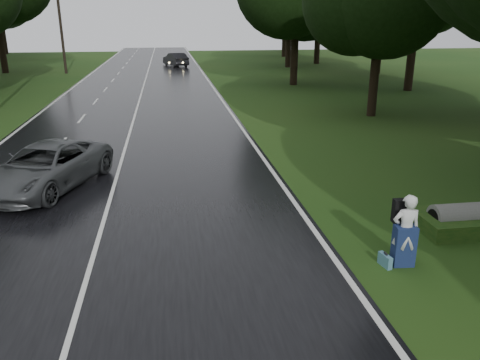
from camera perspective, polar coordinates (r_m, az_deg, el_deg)
name	(u,v)px	position (r m, az deg, el deg)	size (l,w,h in m)	color
ground	(76,317)	(10.27, -19.01, -15.21)	(160.00, 160.00, 0.00)	#223F12
road	(134,117)	(29.00, -12.51, 7.34)	(12.00, 140.00, 0.04)	black
lane_center	(134,117)	(29.00, -12.52, 7.39)	(0.12, 140.00, 0.01)	silver
grey_car	(46,167)	(17.43, -22.22, 1.47)	(2.49, 5.41, 1.50)	#454849
far_car	(176,59)	(59.69, -7.72, 14.11)	(1.66, 4.77, 1.57)	black
hitchhiker	(405,233)	(11.82, 19.13, -5.98)	(0.68, 0.62, 1.78)	silver
suitcase	(385,260)	(11.90, 16.96, -9.19)	(0.12, 0.42, 0.30)	teal
culvert	(457,230)	(14.59, 24.52, -5.44)	(0.77, 0.77, 1.54)	slate
utility_pole_far	(66,73)	(54.83, -20.07, 11.89)	(1.80, 0.28, 9.30)	black
tree_left_f	(6,73)	(57.84, -26.23, 11.42)	(11.66, 11.66, 18.22)	black
tree_right_d	(371,116)	(29.95, 15.38, 7.43)	(7.93, 7.93, 12.40)	black
tree_right_e	(293,85)	(42.96, 6.39, 11.26)	(9.36, 9.36, 14.62)	black
tree_right_f	(288,67)	(58.65, 5.71, 13.29)	(9.43, 9.43, 14.73)	black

